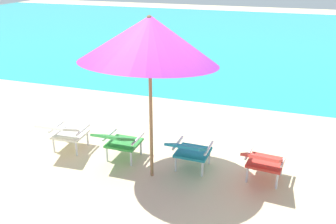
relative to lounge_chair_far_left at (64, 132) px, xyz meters
name	(u,v)px	position (x,y,z in m)	size (l,w,h in m)	color
ground_plane	(212,91)	(1.67, 4.17, -0.40)	(40.00, 40.00, 0.00)	beige
ocean_band	(253,36)	(1.67, 12.25, -0.40)	(40.00, 18.00, 0.01)	#28B2B7
lounge_chair_far_left	(64,132)	(0.00, 0.00, 0.00)	(0.59, 0.90, 0.68)	silver
lounge_chair_near_left	(119,141)	(1.04, -0.01, 0.00)	(0.55, 0.87, 0.68)	#338E3D
lounge_chair_near_right	(190,150)	(2.23, 0.05, 0.00)	(0.56, 0.89, 0.68)	teal
lounge_chair_far_right	(264,160)	(3.35, 0.08, 0.00)	(0.62, 0.92, 0.68)	red
beach_umbrella_center	(150,39)	(1.69, -0.22, 1.74)	(2.41, 2.44, 2.55)	olive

